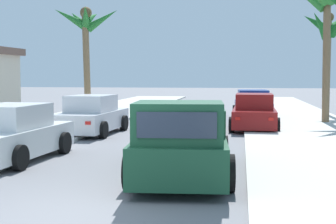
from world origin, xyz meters
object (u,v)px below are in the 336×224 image
car_right_near (92,116)px  car_left_mid (13,134)px  pickup_truck (182,142)px  car_right_mid (253,105)px  palm_tree_left_mid (86,28)px  palm_tree_left_fore (328,4)px  palm_tree_left_back (330,29)px  car_left_near (254,113)px

car_right_near → car_left_mid: size_ratio=1.00×
pickup_truck → car_right_mid: 15.37m
car_left_mid → car_right_mid: 15.41m
palm_tree_left_mid → palm_tree_left_fore: bearing=-20.2°
car_left_mid → palm_tree_left_back: bearing=54.5°
car_left_near → car_right_near: size_ratio=0.99×
car_left_mid → car_right_mid: size_ratio=1.00×
car_right_near → palm_tree_left_back: size_ratio=0.74×
car_left_near → pickup_truck: bearing=-100.6°
car_left_near → palm_tree_left_mid: bearing=142.3°
pickup_truck → palm_tree_left_mid: (-8.12, 17.69, 4.40)m
pickup_truck → palm_tree_left_fore: size_ratio=0.78×
car_right_near → car_right_mid: (6.45, 7.78, 0.00)m
car_left_near → palm_tree_left_back: palm_tree_left_back is taller
pickup_truck → car_left_mid: 5.04m
car_left_near → palm_tree_left_mid: 13.40m
car_left_mid → palm_tree_left_fore: bearing=48.3°
palm_tree_left_mid → palm_tree_left_back: bearing=-4.0°
car_right_near → palm_tree_left_mid: (-3.60, 10.22, 4.50)m
pickup_truck → car_right_mid: pickup_truck is taller
car_left_near → car_left_mid: size_ratio=0.99×
palm_tree_left_fore → palm_tree_left_back: (0.78, 3.92, -0.76)m
car_left_mid → palm_tree_left_back: 19.22m
car_left_near → palm_tree_left_back: 8.94m
car_left_mid → palm_tree_left_mid: 17.21m
car_left_mid → car_right_mid: same height
car_left_near → car_right_mid: 5.28m
car_left_near → car_right_mid: bearing=89.4°
car_left_mid → palm_tree_left_fore: 15.99m
car_left_near → palm_tree_left_fore: palm_tree_left_fore is taller
car_left_near → car_left_mid: (-6.71, -8.57, 0.00)m
car_left_near → palm_tree_left_mid: size_ratio=0.66×
pickup_truck → palm_tree_left_mid: palm_tree_left_mid is taller
car_right_near → palm_tree_left_fore: 12.18m
car_right_near → car_left_mid: 6.07m
pickup_truck → car_left_mid: (-4.84, 1.41, -0.10)m
car_left_near → car_left_mid: 10.88m
car_right_mid → palm_tree_left_mid: bearing=166.4°
car_left_near → car_left_mid: same height
car_left_near → car_right_mid: (0.06, 5.27, 0.00)m
car_right_mid → palm_tree_left_mid: size_ratio=0.66×
palm_tree_left_mid → pickup_truck: bearing=-65.3°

